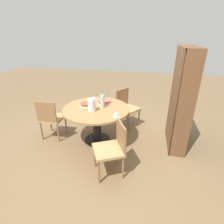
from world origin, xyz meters
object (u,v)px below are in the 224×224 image
chair_c (126,107)px  bookshelf (180,101)px  cup_a (94,99)px  coffee_pot (92,105)px  chair_a (51,118)px  chair_b (112,147)px  cake_main (104,102)px  cake_second (86,104)px  cup_b (116,116)px  water_bottle (102,101)px

chair_c → bookshelf: bookshelf is taller
chair_c → cup_a: bearing=157.3°
coffee_pot → cup_a: coffee_pot is taller
chair_a → chair_c: bearing=-149.1°
chair_b → coffee_pot: 0.92m
coffee_pot → cake_main: bearing=162.7°
cake_second → cup_b: size_ratio=2.10×
bookshelf → cup_a: bearing=84.1°
coffee_pot → cup_b: 0.51m
chair_b → chair_c: size_ratio=1.00×
cake_second → cup_a: (-0.32, 0.06, -0.00)m
chair_b → cup_a: (-1.18, -0.64, 0.28)m
cake_main → cup_b: (0.57, 0.35, -0.01)m
cup_b → cup_a: bearing=-138.4°
coffee_pot → water_bottle: water_bottle is taller
coffee_pot → cake_second: 0.30m
chair_b → bookshelf: (-1.01, 1.02, 0.44)m
chair_b → cup_a: bearing=-178.4°
chair_a → cake_second: bearing=-169.4°
water_bottle → cake_second: 0.35m
cup_b → chair_b: bearing=4.0°
water_bottle → cake_main: size_ratio=1.16×
chair_c → bookshelf: size_ratio=0.47×
cake_second → bookshelf: bearing=94.8°
chair_c → cake_main: 0.72m
cup_b → cake_main: bearing=-148.4°
chair_a → cake_second: 0.77m
chair_a → coffee_pot: (0.06, 0.89, 0.38)m
cake_second → cake_main: bearing=122.6°
chair_a → cake_main: (-0.35, 1.02, 0.29)m
chair_a → chair_c: size_ratio=1.00×
coffee_pot → cake_second: (-0.21, -0.19, -0.09)m
chair_a → chair_b: size_ratio=1.00×
bookshelf → cake_main: bearing=87.7°
chair_c → coffee_pot: coffee_pot is taller
bookshelf → cake_main: (-0.06, -1.40, -0.15)m
chair_c → cup_b: size_ratio=7.39×
bookshelf → water_bottle: bearing=96.1°
chair_c → cake_second: chair_c is taller
chair_a → cup_a: (-0.47, 0.76, 0.28)m
cup_b → bookshelf: bearing=115.8°
chair_a → chair_b: same height
chair_b → chair_c: (-1.60, -0.00, 0.00)m
chair_a → bookshelf: bookshelf is taller
coffee_pot → cup_b: size_ratio=2.36×
cake_main → cup_a: (-0.12, -0.26, -0.01)m
chair_b → bookshelf: bookshelf is taller
chair_b → water_bottle: 1.01m
water_bottle → coffee_pot: bearing=-35.4°
water_bottle → cup_a: size_ratio=2.79×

